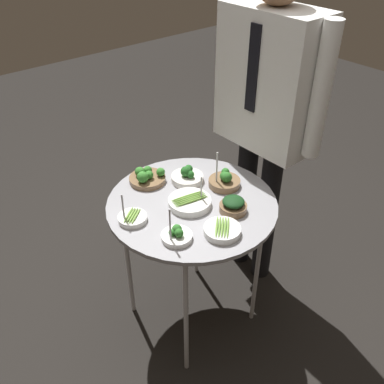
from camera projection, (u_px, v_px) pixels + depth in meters
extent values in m
plane|color=black|center=(192.00, 313.00, 2.17)|extent=(8.00, 8.00, 0.00)
cylinder|color=#939399|center=(192.00, 204.00, 1.77)|extent=(0.71, 0.71, 0.02)
cylinder|color=#B7B7BC|center=(186.00, 318.00, 1.73)|extent=(0.02, 0.02, 0.69)
cylinder|color=#B7B7BC|center=(128.00, 261.00, 1.99)|extent=(0.02, 0.02, 0.69)
cylinder|color=#B7B7BC|center=(257.00, 268.00, 1.95)|extent=(0.02, 0.02, 0.69)
cylinder|color=#B7B7BC|center=(197.00, 223.00, 2.21)|extent=(0.02, 0.02, 0.69)
cylinder|color=silver|center=(187.00, 178.00, 1.88)|extent=(0.14, 0.14, 0.03)
sphere|color=#236023|center=(190.00, 174.00, 1.85)|extent=(0.03, 0.03, 0.03)
sphere|color=#236023|center=(189.00, 169.00, 1.88)|extent=(0.04, 0.04, 0.04)
sphere|color=#236023|center=(186.00, 171.00, 1.85)|extent=(0.05, 0.05, 0.05)
cylinder|color=white|center=(190.00, 202.00, 1.73)|extent=(0.18, 0.18, 0.03)
ellipsoid|color=olive|center=(192.00, 201.00, 1.71)|extent=(0.04, 0.15, 0.01)
ellipsoid|color=olive|center=(191.00, 200.00, 1.72)|extent=(0.04, 0.15, 0.01)
ellipsoid|color=olive|center=(190.00, 198.00, 1.72)|extent=(0.04, 0.15, 0.01)
ellipsoid|color=olive|center=(188.00, 197.00, 1.73)|extent=(0.04, 0.15, 0.01)
ellipsoid|color=olive|center=(187.00, 196.00, 1.74)|extent=(0.04, 0.15, 0.01)
cylinder|color=silver|center=(201.00, 190.00, 1.71)|extent=(0.01, 0.01, 0.13)
cylinder|color=white|center=(133.00, 218.00, 1.66)|extent=(0.11, 0.11, 0.02)
ellipsoid|color=#7AA847|center=(136.00, 216.00, 1.64)|extent=(0.06, 0.08, 0.01)
ellipsoid|color=#7AA847|center=(133.00, 215.00, 1.65)|extent=(0.06, 0.08, 0.01)
ellipsoid|color=#7AA847|center=(131.00, 215.00, 1.65)|extent=(0.06, 0.08, 0.01)
ellipsoid|color=#7AA847|center=(128.00, 215.00, 1.65)|extent=(0.06, 0.08, 0.01)
cylinder|color=silver|center=(123.00, 209.00, 1.61)|extent=(0.01, 0.01, 0.13)
cylinder|color=white|center=(177.00, 237.00, 1.57)|extent=(0.12, 0.12, 0.02)
sphere|color=#2D7028|center=(179.00, 233.00, 1.54)|extent=(0.03, 0.03, 0.03)
sphere|color=#2D7028|center=(177.00, 229.00, 1.56)|extent=(0.04, 0.04, 0.04)
sphere|color=#2D7028|center=(172.00, 232.00, 1.55)|extent=(0.03, 0.03, 0.03)
cylinder|color=silver|center=(170.00, 226.00, 1.51)|extent=(0.01, 0.01, 0.16)
cylinder|color=brown|center=(225.00, 183.00, 1.85)|extent=(0.14, 0.14, 0.03)
sphere|color=#2D7028|center=(227.00, 177.00, 1.81)|extent=(0.05, 0.05, 0.05)
sphere|color=#2D7028|center=(225.00, 172.00, 1.86)|extent=(0.04, 0.04, 0.04)
sphere|color=#2D7028|center=(224.00, 176.00, 1.83)|extent=(0.04, 0.04, 0.04)
cylinder|color=silver|center=(217.00, 170.00, 1.80)|extent=(0.01, 0.01, 0.17)
cylinder|color=brown|center=(233.00, 208.00, 1.70)|extent=(0.11, 0.11, 0.03)
ellipsoid|color=#143816|center=(233.00, 202.00, 1.68)|extent=(0.09, 0.09, 0.03)
cylinder|color=white|center=(222.00, 230.00, 1.59)|extent=(0.14, 0.14, 0.03)
ellipsoid|color=olive|center=(228.00, 227.00, 1.58)|extent=(0.09, 0.09, 0.01)
ellipsoid|color=olive|center=(225.00, 227.00, 1.58)|extent=(0.09, 0.09, 0.01)
ellipsoid|color=olive|center=(222.00, 227.00, 1.58)|extent=(0.09, 0.09, 0.01)
ellipsoid|color=olive|center=(220.00, 226.00, 1.58)|extent=(0.09, 0.09, 0.01)
ellipsoid|color=olive|center=(217.00, 226.00, 1.58)|extent=(0.09, 0.09, 0.01)
cylinder|color=brown|center=(147.00, 179.00, 1.88)|extent=(0.16, 0.16, 0.02)
sphere|color=#387F2D|center=(149.00, 175.00, 1.85)|extent=(0.04, 0.04, 0.04)
sphere|color=#387F2D|center=(160.00, 172.00, 1.87)|extent=(0.04, 0.04, 0.04)
sphere|color=#387F2D|center=(148.00, 170.00, 1.88)|extent=(0.04, 0.04, 0.04)
sphere|color=#387F2D|center=(140.00, 172.00, 1.86)|extent=(0.04, 0.04, 0.04)
sphere|color=#387F2D|center=(143.00, 177.00, 1.82)|extent=(0.05, 0.05, 0.05)
cylinder|color=black|center=(244.00, 202.00, 2.27)|extent=(0.10, 0.10, 0.79)
cylinder|color=black|center=(267.00, 216.00, 2.18)|extent=(0.10, 0.10, 0.79)
cube|color=white|center=(269.00, 80.00, 1.82)|extent=(0.45, 0.22, 0.60)
cube|color=black|center=(253.00, 70.00, 1.72)|extent=(0.05, 0.01, 0.36)
cylinder|color=white|center=(227.00, 59.00, 1.97)|extent=(0.07, 0.07, 0.55)
cylinder|color=white|center=(321.00, 93.00, 1.65)|extent=(0.07, 0.07, 0.55)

